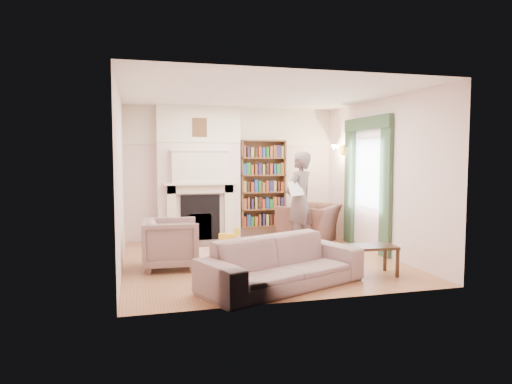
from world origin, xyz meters
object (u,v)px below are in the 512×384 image
object	(u,v)px
man_reading	(299,201)
coffee_table	(371,260)
paraffin_heater	(160,231)
armchair_left	(171,243)
bookcase	(263,184)
sofa	(282,263)
armchair_reading	(310,223)
rocking_horse	(228,240)

from	to	relation	value
man_reading	coffee_table	bearing A→B (deg)	65.98
paraffin_heater	armchair_left	bearing A→B (deg)	-88.35
bookcase	coffee_table	world-z (taller)	bookcase
bookcase	armchair_left	distance (m)	3.22
bookcase	paraffin_heater	distance (m)	2.40
coffee_table	bookcase	bearing A→B (deg)	105.16
sofa	coffee_table	distance (m)	1.50
bookcase	armchair_reading	bearing A→B (deg)	-45.65
coffee_table	armchair_reading	bearing A→B (deg)	92.10
armchair_left	coffee_table	distance (m)	3.10
armchair_reading	armchair_left	bearing A→B (deg)	-20.61
coffee_table	paraffin_heater	size ratio (longest dim) A/B	1.27
sofa	paraffin_heater	xyz separation A→B (m)	(-1.43, 3.51, -0.06)
armchair_reading	sofa	world-z (taller)	armchair_reading
sofa	rocking_horse	size ratio (longest dim) A/B	4.54
armchair_reading	armchair_left	xyz separation A→B (m)	(-2.93, -1.47, 0.01)
armchair_reading	paraffin_heater	world-z (taller)	armchair_reading
coffee_table	paraffin_heater	xyz separation A→B (m)	(-2.91, 3.26, 0.05)
paraffin_heater	coffee_table	bearing A→B (deg)	-48.22
man_reading	paraffin_heater	size ratio (longest dim) A/B	3.38
bookcase	man_reading	xyz separation A→B (m)	(0.33, -1.40, -0.25)
armchair_left	man_reading	bearing A→B (deg)	-67.25
armchair_left	rocking_horse	world-z (taller)	armchair_left
bookcase	man_reading	world-z (taller)	bookcase
bookcase	armchair_reading	xyz separation A→B (m)	(0.78, -0.80, -0.79)
armchair_left	sofa	bearing A→B (deg)	-133.43
coffee_table	rocking_horse	xyz separation A→B (m)	(-1.74, 2.21, -0.00)
armchair_left	bookcase	bearing A→B (deg)	-40.09
armchair_reading	man_reading	bearing A→B (deg)	5.83
rocking_horse	paraffin_heater	bearing A→B (deg)	159.64
bookcase	rocking_horse	world-z (taller)	bookcase
man_reading	coffee_table	world-z (taller)	man_reading
bookcase	armchair_left	xyz separation A→B (m)	(-2.15, -2.27, -0.78)
man_reading	sofa	bearing A→B (deg)	30.53
bookcase	sofa	size ratio (longest dim) A/B	0.80
bookcase	man_reading	size ratio (longest dim) A/B	0.99
bookcase	man_reading	bearing A→B (deg)	-76.74
armchair_left	man_reading	size ratio (longest dim) A/B	0.46
man_reading	coffee_table	distance (m)	2.23
armchair_left	paraffin_heater	distance (m)	2.05
armchair_reading	paraffin_heater	distance (m)	3.05
sofa	man_reading	bearing A→B (deg)	42.75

